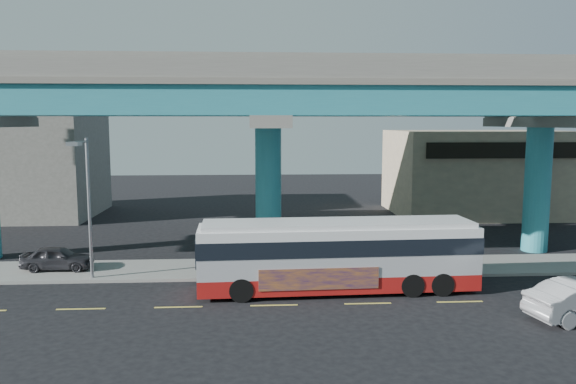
{
  "coord_description": "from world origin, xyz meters",
  "views": [
    {
      "loc": [
        -0.76,
        -23.18,
        7.65
      ],
      "look_at": [
        0.84,
        4.0,
        4.29
      ],
      "focal_mm": 35.0,
      "sensor_mm": 36.0,
      "label": 1
    }
  ],
  "objects": [
    {
      "name": "sidewalk",
      "position": [
        0.0,
        5.5,
        0.07
      ],
      "size": [
        70.0,
        4.0,
        0.15
      ],
      "primitive_type": "cube",
      "color": "gray",
      "rests_on": "ground"
    },
    {
      "name": "street_lamp",
      "position": [
        -8.74,
        3.47,
        4.64
      ],
      "size": [
        0.5,
        2.27,
        6.81
      ],
      "color": "gray",
      "rests_on": "sidewalk"
    },
    {
      "name": "viaduct",
      "position": [
        -0.0,
        9.11,
        9.14
      ],
      "size": [
        52.0,
        12.4,
        11.7
      ],
      "color": "teal",
      "rests_on": "ground"
    },
    {
      "name": "lane_markings",
      "position": [
        -0.0,
        -0.3,
        0.01
      ],
      "size": [
        58.0,
        0.12,
        0.01
      ],
      "color": "#D8C64C",
      "rests_on": "ground"
    },
    {
      "name": "building_concrete",
      "position": [
        -20.0,
        24.0,
        4.5
      ],
      "size": [
        12.0,
        10.0,
        9.0
      ],
      "primitive_type": "cube",
      "color": "gray",
      "rests_on": "ground"
    },
    {
      "name": "ground",
      "position": [
        0.0,
        0.0,
        0.0
      ],
      "size": [
        120.0,
        120.0,
        0.0
      ],
      "primitive_type": "plane",
      "color": "black",
      "rests_on": "ground"
    },
    {
      "name": "stop_sign",
      "position": [
        1.21,
        4.18,
        2.17
      ],
      "size": [
        0.59,
        0.63,
        2.77
      ],
      "rotation": [
        0.0,
        0.0,
        0.43
      ],
      "color": "gray",
      "rests_on": "sidewalk"
    },
    {
      "name": "building_beige",
      "position": [
        18.0,
        22.98,
        3.51
      ],
      "size": [
        14.0,
        10.23,
        7.0
      ],
      "color": "#C2AD8B",
      "rests_on": "ground"
    },
    {
      "name": "parked_car",
      "position": [
        -10.93,
        5.62,
        0.76
      ],
      "size": [
        1.51,
        3.6,
        1.22
      ],
      "primitive_type": "imported",
      "rotation": [
        0.0,
        0.0,
        1.56
      ],
      "color": "#302F35",
      "rests_on": "sidewalk"
    },
    {
      "name": "transit_bus",
      "position": [
        2.97,
        1.6,
        1.78
      ],
      "size": [
        12.73,
        3.2,
        3.24
      ],
      "rotation": [
        0.0,
        0.0,
        0.04
      ],
      "color": "#9E1513",
      "rests_on": "ground"
    }
  ]
}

